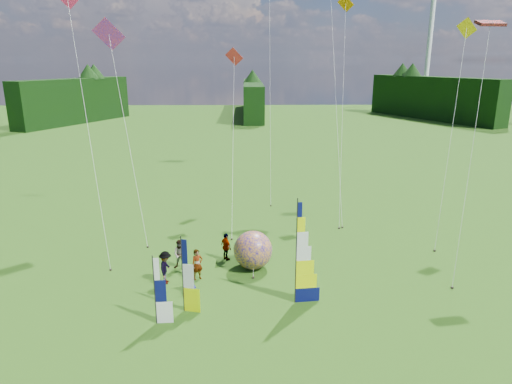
{
  "coord_description": "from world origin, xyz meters",
  "views": [
    {
      "loc": [
        -1.47,
        -18.32,
        11.96
      ],
      "look_at": [
        -1.0,
        4.0,
        5.5
      ],
      "focal_mm": 32.0,
      "sensor_mm": 36.0,
      "label": 1
    }
  ],
  "objects_px": {
    "spectator_a": "(197,264)",
    "camp_chair": "(190,286)",
    "spectator_d": "(226,247)",
    "kite_whale": "(335,66)",
    "side_banner_left": "(183,276)",
    "spectator_b": "(180,254)",
    "side_banner_far": "(155,291)",
    "spectator_c": "(166,268)",
    "feather_banner_main": "(296,254)",
    "bol_inflatable": "(253,250)"
  },
  "relations": [
    {
      "from": "camp_chair",
      "to": "bol_inflatable",
      "type": "bearing_deg",
      "value": 19.47
    },
    {
      "from": "side_banner_left",
      "to": "side_banner_far",
      "type": "xyz_separation_m",
      "value": [
        -1.16,
        -1.1,
        -0.24
      ]
    },
    {
      "from": "feather_banner_main",
      "to": "camp_chair",
      "type": "distance_m",
      "value": 6.0
    },
    {
      "from": "feather_banner_main",
      "to": "spectator_b",
      "type": "bearing_deg",
      "value": 140.24
    },
    {
      "from": "spectator_d",
      "to": "kite_whale",
      "type": "distance_m",
      "value": 17.96
    },
    {
      "from": "spectator_c",
      "to": "spectator_d",
      "type": "distance_m",
      "value": 4.39
    },
    {
      "from": "kite_whale",
      "to": "side_banner_far",
      "type": "bearing_deg",
      "value": -98.98
    },
    {
      "from": "spectator_a",
      "to": "kite_whale",
      "type": "distance_m",
      "value": 20.39
    },
    {
      "from": "side_banner_far",
      "to": "spectator_b",
      "type": "bearing_deg",
      "value": 83.73
    },
    {
      "from": "camp_chair",
      "to": "spectator_b",
      "type": "bearing_deg",
      "value": 83.81
    },
    {
      "from": "feather_banner_main",
      "to": "side_banner_far",
      "type": "xyz_separation_m",
      "value": [
        -6.73,
        -1.79,
        -1.02
      ]
    },
    {
      "from": "bol_inflatable",
      "to": "spectator_a",
      "type": "relative_size",
      "value": 1.28
    },
    {
      "from": "feather_banner_main",
      "to": "spectator_d",
      "type": "relative_size",
      "value": 3.08
    },
    {
      "from": "spectator_d",
      "to": "spectator_b",
      "type": "bearing_deg",
      "value": 77.74
    },
    {
      "from": "bol_inflatable",
      "to": "spectator_a",
      "type": "height_order",
      "value": "bol_inflatable"
    },
    {
      "from": "bol_inflatable",
      "to": "spectator_c",
      "type": "height_order",
      "value": "bol_inflatable"
    },
    {
      "from": "side_banner_left",
      "to": "bol_inflatable",
      "type": "xyz_separation_m",
      "value": [
        3.48,
        4.81,
        -0.76
      ]
    },
    {
      "from": "spectator_b",
      "to": "spectator_d",
      "type": "relative_size",
      "value": 1.02
    },
    {
      "from": "spectator_d",
      "to": "kite_whale",
      "type": "height_order",
      "value": "kite_whale"
    },
    {
      "from": "spectator_d",
      "to": "spectator_a",
      "type": "bearing_deg",
      "value": 113.9
    },
    {
      "from": "side_banner_left",
      "to": "spectator_d",
      "type": "bearing_deg",
      "value": 86.37
    },
    {
      "from": "feather_banner_main",
      "to": "side_banner_far",
      "type": "relative_size",
      "value": 1.61
    },
    {
      "from": "side_banner_far",
      "to": "spectator_a",
      "type": "bearing_deg",
      "value": 68.88
    },
    {
      "from": "camp_chair",
      "to": "side_banner_far",
      "type": "bearing_deg",
      "value": -136.72
    },
    {
      "from": "spectator_a",
      "to": "spectator_d",
      "type": "distance_m",
      "value": 2.96
    },
    {
      "from": "bol_inflatable",
      "to": "spectator_c",
      "type": "distance_m",
      "value": 5.2
    },
    {
      "from": "side_banner_far",
      "to": "spectator_d",
      "type": "distance_m",
      "value": 7.72
    },
    {
      "from": "side_banner_far",
      "to": "spectator_a",
      "type": "distance_m",
      "value": 4.82
    },
    {
      "from": "spectator_a",
      "to": "side_banner_left",
      "type": "bearing_deg",
      "value": -125.42
    },
    {
      "from": "spectator_a",
      "to": "camp_chair",
      "type": "distance_m",
      "value": 1.76
    },
    {
      "from": "bol_inflatable",
      "to": "spectator_b",
      "type": "distance_m",
      "value": 4.31
    },
    {
      "from": "side_banner_left",
      "to": "camp_chair",
      "type": "height_order",
      "value": "side_banner_left"
    },
    {
      "from": "feather_banner_main",
      "to": "spectator_b",
      "type": "xyz_separation_m",
      "value": [
        -6.4,
        4.15,
        -1.81
      ]
    },
    {
      "from": "spectator_d",
      "to": "kite_whale",
      "type": "xyz_separation_m",
      "value": [
        8.46,
        11.7,
        10.67
      ]
    },
    {
      "from": "bol_inflatable",
      "to": "kite_whale",
      "type": "bearing_deg",
      "value": 62.1
    },
    {
      "from": "side_banner_left",
      "to": "spectator_b",
      "type": "relative_size",
      "value": 2.14
    },
    {
      "from": "spectator_b",
      "to": "spectator_c",
      "type": "height_order",
      "value": "spectator_c"
    },
    {
      "from": "spectator_a",
      "to": "spectator_d",
      "type": "relative_size",
      "value": 1.02
    },
    {
      "from": "side_banner_far",
      "to": "spectator_c",
      "type": "height_order",
      "value": "side_banner_far"
    },
    {
      "from": "side_banner_far",
      "to": "kite_whale",
      "type": "xyz_separation_m",
      "value": [
        11.45,
        18.77,
        9.87
      ]
    },
    {
      "from": "side_banner_left",
      "to": "spectator_c",
      "type": "height_order",
      "value": "side_banner_left"
    },
    {
      "from": "feather_banner_main",
      "to": "spectator_d",
      "type": "bearing_deg",
      "value": 118.52
    },
    {
      "from": "side_banner_far",
      "to": "spectator_c",
      "type": "xyz_separation_m",
      "value": [
        -0.23,
        4.08,
        -0.74
      ]
    },
    {
      "from": "feather_banner_main",
      "to": "kite_whale",
      "type": "bearing_deg",
      "value": 67.7
    },
    {
      "from": "feather_banner_main",
      "to": "spectator_d",
      "type": "xyz_separation_m",
      "value": [
        -3.74,
        5.28,
        -1.82
      ]
    },
    {
      "from": "side_banner_far",
      "to": "kite_whale",
      "type": "distance_m",
      "value": 24.1
    },
    {
      "from": "feather_banner_main",
      "to": "spectator_a",
      "type": "height_order",
      "value": "feather_banner_main"
    },
    {
      "from": "feather_banner_main",
      "to": "side_banner_left",
      "type": "height_order",
      "value": "feather_banner_main"
    },
    {
      "from": "side_banner_left",
      "to": "spectator_c",
      "type": "relative_size",
      "value": 2.04
    },
    {
      "from": "spectator_a",
      "to": "kite_whale",
      "type": "xyz_separation_m",
      "value": [
        9.97,
        14.25,
        10.65
      ]
    }
  ]
}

